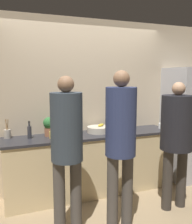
{
  "coord_description": "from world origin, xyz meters",
  "views": [
    {
      "loc": [
        -1.24,
        -3.04,
        1.75
      ],
      "look_at": [
        0.0,
        0.13,
        1.25
      ],
      "focal_mm": 40.0,
      "sensor_mm": 36.0,
      "label": 1
    }
  ],
  "objects_px": {
    "bottle_dark": "(29,132)",
    "cup_white": "(161,126)",
    "person_center": "(121,137)",
    "person_left": "(67,142)",
    "potted_plant": "(49,126)",
    "bottle_amber": "(77,130)",
    "fruit_bowl": "(98,129)",
    "person_right": "(177,132)",
    "refrigerator": "(188,124)",
    "utensil_crock": "(7,133)",
    "cup_yellow": "(52,135)"
  },
  "relations": [
    {
      "from": "cup_white",
      "to": "person_center",
      "type": "bearing_deg",
      "value": -142.79
    },
    {
      "from": "utensil_crock",
      "to": "cup_white",
      "type": "relative_size",
      "value": 3.1
    },
    {
      "from": "person_center",
      "to": "person_left",
      "type": "bearing_deg",
      "value": 168.15
    },
    {
      "from": "refrigerator",
      "to": "cup_white",
      "type": "bearing_deg",
      "value": 179.32
    },
    {
      "from": "person_center",
      "to": "refrigerator",
      "type": "bearing_deg",
      "value": 27.32
    },
    {
      "from": "cup_yellow",
      "to": "person_center",
      "type": "bearing_deg",
      "value": -56.53
    },
    {
      "from": "refrigerator",
      "to": "bottle_amber",
      "type": "bearing_deg",
      "value": 178.14
    },
    {
      "from": "cup_white",
      "to": "cup_yellow",
      "type": "bearing_deg",
      "value": -179.76
    },
    {
      "from": "cup_yellow",
      "to": "bottle_amber",
      "type": "bearing_deg",
      "value": 9.93
    },
    {
      "from": "bottle_dark",
      "to": "cup_white",
      "type": "relative_size",
      "value": 2.81
    },
    {
      "from": "fruit_bowl",
      "to": "cup_yellow",
      "type": "xyz_separation_m",
      "value": [
        -0.72,
        -0.1,
        0.0
      ]
    },
    {
      "from": "bottle_dark",
      "to": "cup_white",
      "type": "height_order",
      "value": "bottle_dark"
    },
    {
      "from": "cup_white",
      "to": "potted_plant",
      "type": "bearing_deg",
      "value": 175.45
    },
    {
      "from": "bottle_dark",
      "to": "cup_yellow",
      "type": "bearing_deg",
      "value": -19.86
    },
    {
      "from": "person_left",
      "to": "bottle_dark",
      "type": "bearing_deg",
      "value": 108.69
    },
    {
      "from": "bottle_amber",
      "to": "fruit_bowl",
      "type": "bearing_deg",
      "value": 5.97
    },
    {
      "from": "person_right",
      "to": "fruit_bowl",
      "type": "bearing_deg",
      "value": 130.69
    },
    {
      "from": "bottle_amber",
      "to": "cup_yellow",
      "type": "height_order",
      "value": "bottle_amber"
    },
    {
      "from": "refrigerator",
      "to": "person_center",
      "type": "xyz_separation_m",
      "value": [
        -1.72,
        -0.89,
        0.14
      ]
    },
    {
      "from": "bottle_dark",
      "to": "bottle_amber",
      "type": "distance_m",
      "value": 0.66
    },
    {
      "from": "bottle_amber",
      "to": "cup_white",
      "type": "relative_size",
      "value": 2.33
    },
    {
      "from": "bottle_amber",
      "to": "potted_plant",
      "type": "height_order",
      "value": "potted_plant"
    },
    {
      "from": "person_center",
      "to": "cup_white",
      "type": "distance_m",
      "value": 1.49
    },
    {
      "from": "person_left",
      "to": "potted_plant",
      "type": "height_order",
      "value": "person_left"
    },
    {
      "from": "utensil_crock",
      "to": "fruit_bowl",
      "type": "bearing_deg",
      "value": -5.14
    },
    {
      "from": "refrigerator",
      "to": "person_center",
      "type": "bearing_deg",
      "value": -152.68
    },
    {
      "from": "refrigerator",
      "to": "fruit_bowl",
      "type": "xyz_separation_m",
      "value": [
        -1.6,
        0.1,
        0.01
      ]
    },
    {
      "from": "person_center",
      "to": "cup_yellow",
      "type": "height_order",
      "value": "person_center"
    },
    {
      "from": "utensil_crock",
      "to": "person_right",
      "type": "bearing_deg",
      "value": -25.71
    },
    {
      "from": "person_center",
      "to": "potted_plant",
      "type": "distance_m",
      "value": 1.2
    },
    {
      "from": "person_center",
      "to": "person_right",
      "type": "xyz_separation_m",
      "value": [
        0.87,
        0.13,
        -0.05
      ]
    },
    {
      "from": "person_right",
      "to": "bottle_dark",
      "type": "relative_size",
      "value": 6.98
    },
    {
      "from": "bottle_dark",
      "to": "cup_white",
      "type": "xyz_separation_m",
      "value": [
        2.06,
        -0.1,
        -0.05
      ]
    },
    {
      "from": "person_right",
      "to": "person_center",
      "type": "bearing_deg",
      "value": -171.64
    },
    {
      "from": "person_left",
      "to": "bottle_amber",
      "type": "bearing_deg",
      "value": 66.43
    },
    {
      "from": "person_left",
      "to": "fruit_bowl",
      "type": "xyz_separation_m",
      "value": [
        0.71,
        0.87,
        -0.09
      ]
    },
    {
      "from": "person_right",
      "to": "cup_white",
      "type": "distance_m",
      "value": 0.83
    },
    {
      "from": "bottle_dark",
      "to": "cup_yellow",
      "type": "height_order",
      "value": "bottle_dark"
    },
    {
      "from": "cup_white",
      "to": "potted_plant",
      "type": "xyz_separation_m",
      "value": [
        -1.78,
        0.14,
        0.11
      ]
    },
    {
      "from": "refrigerator",
      "to": "bottle_amber",
      "type": "height_order",
      "value": "refrigerator"
    },
    {
      "from": "person_left",
      "to": "fruit_bowl",
      "type": "bearing_deg",
      "value": 50.58
    },
    {
      "from": "bottle_amber",
      "to": "cup_yellow",
      "type": "bearing_deg",
      "value": -170.07
    },
    {
      "from": "fruit_bowl",
      "to": "bottle_amber",
      "type": "xyz_separation_m",
      "value": [
        -0.35,
        -0.04,
        0.03
      ]
    },
    {
      "from": "utensil_crock",
      "to": "cup_white",
      "type": "bearing_deg",
      "value": -5.11
    },
    {
      "from": "refrigerator",
      "to": "cup_yellow",
      "type": "bearing_deg",
      "value": -179.98
    },
    {
      "from": "bottle_amber",
      "to": "cup_white",
      "type": "distance_m",
      "value": 1.41
    },
    {
      "from": "fruit_bowl",
      "to": "utensil_crock",
      "type": "bearing_deg",
      "value": 174.86
    },
    {
      "from": "refrigerator",
      "to": "bottle_dark",
      "type": "distance_m",
      "value": 2.61
    },
    {
      "from": "refrigerator",
      "to": "person_left",
      "type": "height_order",
      "value": "refrigerator"
    },
    {
      "from": "bottle_dark",
      "to": "cup_white",
      "type": "distance_m",
      "value": 2.06
    }
  ]
}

